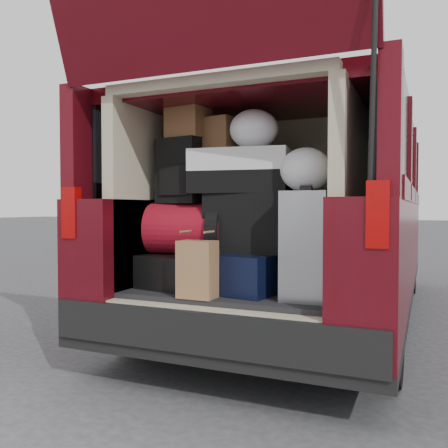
{
  "coord_description": "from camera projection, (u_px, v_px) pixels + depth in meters",
  "views": [
    {
      "loc": [
        1.06,
        -2.53,
        1.05
      ],
      "look_at": [
        -0.11,
        0.2,
        0.95
      ],
      "focal_mm": 38.0,
      "sensor_mm": 36.0,
      "label": 1
    }
  ],
  "objects": [
    {
      "name": "ground",
      "position": [
        228.0,
        387.0,
        2.78
      ],
      "size": [
        80.0,
        80.0,
        0.0
      ],
      "primitive_type": "plane",
      "color": "#323234",
      "rests_on": "ground"
    },
    {
      "name": "minivan",
      "position": [
        305.0,
        222.0,
        4.45
      ],
      "size": [
        1.9,
        5.35,
        2.77
      ],
      "color": "black",
      "rests_on": "ground"
    },
    {
      "name": "load_floor",
      "position": [
        245.0,
        329.0,
        3.02
      ],
      "size": [
        1.24,
        1.05,
        0.55
      ],
      "primitive_type": "cube",
      "color": "black",
      "rests_on": "ground"
    },
    {
      "name": "black_hardshell",
      "position": [
        183.0,
        270.0,
        3.02
      ],
      "size": [
        0.47,
        0.58,
        0.2
      ],
      "primitive_type": "cube",
      "rotation": [
        0.0,
        0.0,
        -0.21
      ],
      "color": "black",
      "rests_on": "load_floor"
    },
    {
      "name": "navy_hardshell",
      "position": [
        248.0,
        272.0,
        2.85
      ],
      "size": [
        0.52,
        0.59,
        0.23
      ],
      "primitive_type": "cube",
      "rotation": [
        0.0,
        0.0,
        -0.18
      ],
      "color": "black",
      "rests_on": "load_floor"
    },
    {
      "name": "silver_roller",
      "position": [
        308.0,
        245.0,
        2.62
      ],
      "size": [
        0.27,
        0.41,
        0.59
      ],
      "primitive_type": "cube",
      "rotation": [
        0.0,
        0.0,
        0.06
      ],
      "color": "silver",
      "rests_on": "load_floor"
    },
    {
      "name": "kraft_bag",
      "position": [
        197.0,
        269.0,
        2.62
      ],
      "size": [
        0.21,
        0.13,
        0.32
      ],
      "primitive_type": "cube",
      "rotation": [
        0.0,
        0.0,
        -0.01
      ],
      "color": "#9E6E47",
      "rests_on": "load_floor"
    },
    {
      "name": "red_duffel",
      "position": [
        188.0,
        229.0,
        3.0
      ],
      "size": [
        0.53,
        0.38,
        0.32
      ],
      "primitive_type": "cube",
      "rotation": [
        0.0,
        0.0,
        0.12
      ],
      "color": "maroon",
      "rests_on": "black_hardshell"
    },
    {
      "name": "black_soft_case",
      "position": [
        249.0,
        223.0,
        2.87
      ],
      "size": [
        0.51,
        0.33,
        0.36
      ],
      "primitive_type": "cube",
      "rotation": [
        0.0,
        0.0,
        0.06
      ],
      "color": "black",
      "rests_on": "navy_hardshell"
    },
    {
      "name": "backpack",
      "position": [
        181.0,
        171.0,
        3.02
      ],
      "size": [
        0.31,
        0.21,
        0.41
      ],
      "primitive_type": "cube",
      "rotation": [
        0.0,
        0.0,
        -0.12
      ],
      "color": "black",
      "rests_on": "red_duffel"
    },
    {
      "name": "twotone_duffel",
      "position": [
        241.0,
        172.0,
        2.88
      ],
      "size": [
        0.63,
        0.38,
        0.27
      ],
      "primitive_type": "cube",
      "rotation": [
        0.0,
        0.0,
        0.13
      ],
      "color": "white",
      "rests_on": "black_soft_case"
    },
    {
      "name": "grocery_sack_lower",
      "position": [
        188.0,
        122.0,
        3.02
      ],
      "size": [
        0.26,
        0.23,
        0.22
      ],
      "primitive_type": "cube",
      "rotation": [
        0.0,
        0.0,
        -0.12
      ],
      "color": "brown",
      "rests_on": "backpack"
    },
    {
      "name": "grocery_sack_upper",
      "position": [
        219.0,
        135.0,
        3.0
      ],
      "size": [
        0.24,
        0.21,
        0.21
      ],
      "primitive_type": "cube",
      "rotation": [
        0.0,
        0.0,
        -0.17
      ],
      "color": "brown",
      "rests_on": "twotone_duffel"
    },
    {
      "name": "plastic_bag_center",
      "position": [
        254.0,
        129.0,
        2.84
      ],
      "size": [
        0.3,
        0.28,
        0.24
      ],
      "primitive_type": "ellipsoid",
      "rotation": [
        0.0,
        0.0,
        0.01
      ],
      "color": "silver",
      "rests_on": "twotone_duffel"
    },
    {
      "name": "plastic_bag_right",
      "position": [
        305.0,
        170.0,
        2.63
      ],
      "size": [
        0.3,
        0.28,
        0.24
      ],
      "primitive_type": "ellipsoid",
      "rotation": [
        0.0,
        0.0,
        -0.07
      ],
      "color": "silver",
      "rests_on": "silver_roller"
    }
  ]
}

